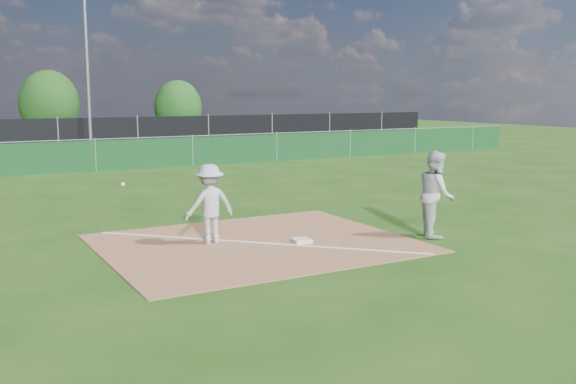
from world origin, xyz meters
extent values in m
plane|color=#1E440E|center=(0.00, 10.00, 0.00)|extent=(90.00, 90.00, 0.00)
cube|color=#945D3B|center=(0.00, 1.00, 0.01)|extent=(6.00, 5.00, 0.02)
cube|color=white|center=(0.00, 1.00, 0.03)|extent=(5.01, 5.01, 0.01)
cube|color=#0F3718|center=(0.00, 15.00, 0.60)|extent=(44.00, 0.05, 1.20)
cube|color=black|center=(0.00, 23.00, 0.90)|extent=(46.00, 0.04, 1.80)
cube|color=black|center=(0.00, 28.00, 0.01)|extent=(46.00, 9.00, 0.01)
cylinder|color=slate|center=(1.50, 22.70, 4.00)|extent=(0.16, 0.16, 8.00)
cube|color=white|center=(0.82, 0.58, 0.06)|extent=(0.38, 0.38, 0.07)
imported|color=silver|center=(-0.81, 1.45, 0.82)|extent=(1.06, 0.66, 1.59)
sphere|color=white|center=(-2.53, 1.44, 1.33)|extent=(0.08, 0.08, 0.08)
imported|color=silver|center=(3.61, -0.23, 0.91)|extent=(1.03, 1.11, 1.82)
imported|color=black|center=(0.97, 26.61, 0.83)|extent=(5.28, 3.02, 1.65)
imported|color=black|center=(3.21, 27.44, 0.68)|extent=(4.84, 2.59, 1.34)
cylinder|color=#382316|center=(1.51, 34.73, 0.64)|extent=(0.24, 0.24, 1.29)
ellipsoid|color=#174112|center=(1.51, 34.73, 2.36)|extent=(3.86, 3.86, 4.43)
cylinder|color=#382316|center=(10.05, 33.64, 0.56)|extent=(0.24, 0.24, 1.12)
ellipsoid|color=#184614|center=(10.05, 33.64, 2.05)|extent=(3.35, 3.35, 3.86)
camera|label=1|loc=(-5.61, -10.32, 2.99)|focal=40.00mm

